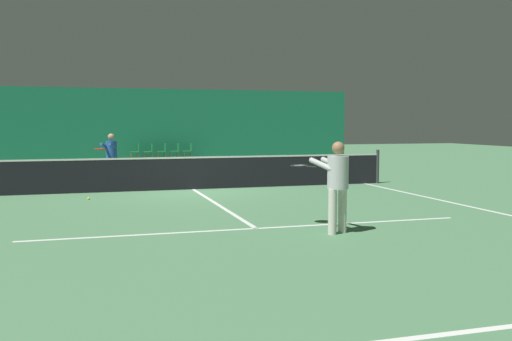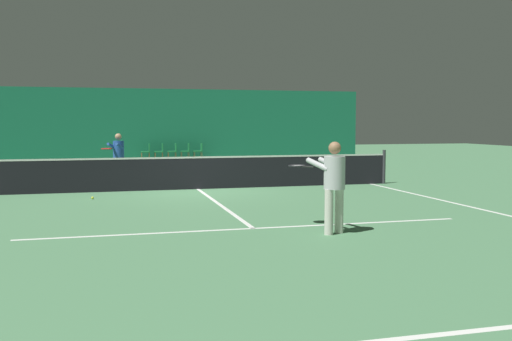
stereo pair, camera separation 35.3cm
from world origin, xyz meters
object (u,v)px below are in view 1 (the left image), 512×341
Objects in this scene: courtside_chair_4 at (189,150)px; courtside_chair_2 at (163,150)px; courtside_chair_3 at (176,150)px; player_near at (336,180)px; player_far at (111,153)px; courtside_chair_1 at (150,150)px; tennis_net at (193,172)px; courtside_chair_0 at (136,151)px; tennis_ball at (89,199)px.

courtside_chair_2 is at bearing -90.00° from courtside_chair_4.
courtside_chair_2 is at bearing -90.00° from courtside_chair_3.
player_near is 10.82m from player_far.
courtside_chair_4 is (4.43, 10.61, -0.43)m from player_far.
courtside_chair_1 and courtside_chair_3 have the same top height.
player_near is 1.91× the size of courtside_chair_1.
tennis_net reaches higher than courtside_chair_2.
courtside_chair_4 is at bearing -25.41° from player_near.
courtside_chair_0 and courtside_chair_2 have the same top height.
courtside_chair_0 and courtside_chair_4 have the same top height.
tennis_ball is (-3.81, -15.17, -0.45)m from courtside_chair_2.
tennis_net is 14.29× the size of courtside_chair_0.
player_far is 11.51m from courtside_chair_4.
tennis_ball is at bearing -9.13° from courtside_chair_0.
tennis_net reaches higher than courtside_chair_4.
player_far is at bearing -16.09° from courtside_chair_2.
courtside_chair_3 is at bearing 90.00° from courtside_chair_1.
player_near is at bearing -0.99° from courtside_chair_3.
courtside_chair_1 is 1.00× the size of courtside_chair_3.
tennis_net reaches higher than courtside_chair_0.
courtside_chair_1 is (-1.01, 20.88, -0.45)m from player_near.
tennis_net is at bearing 26.96° from tennis_ball.
courtside_chair_2 is 15.65m from tennis_ball.
tennis_ball is at bearing -11.63° from courtside_chair_1.
player_far reaches higher than courtside_chair_4.
courtside_chair_4 reaches higher than tennis_ball.
courtside_chair_2 and courtside_chair_4 have the same top height.
courtside_chair_4 is (2.26, 13.69, -0.03)m from tennis_net.
courtside_chair_1 is at bearing -90.00° from courtside_chair_2.
player_near is 1.91× the size of courtside_chair_0.
courtside_chair_3 is (1.37, 0.00, 0.00)m from courtside_chair_1.
tennis_net is 3.79m from player_far.
player_near reaches higher than courtside_chair_2.
courtside_chair_1 reaches higher than tennis_ball.
courtside_chair_3 is (2.06, 0.00, 0.00)m from courtside_chair_0.
player_near is 20.91m from courtside_chair_1.
player_far is 1.87× the size of courtside_chair_0.
tennis_ball is at bearing -153.04° from tennis_net.
tennis_net is 13.87m from courtside_chair_4.
tennis_net reaches higher than courtside_chair_1.
player_far is 1.87× the size of courtside_chair_2.
courtside_chair_4 is at bearing 90.00° from courtside_chair_2.
courtside_chair_4 is at bearing 80.63° from tennis_net.
courtside_chair_0 is 1.00× the size of courtside_chair_1.
player_near is 20.89m from courtside_chair_2.
courtside_chair_1 is 12.73× the size of tennis_ball.
player_near reaches higher than tennis_ball.
courtside_chair_2 is (0.89, 13.69, -0.03)m from tennis_net.
tennis_ball is at bearing -18.85° from courtside_chair_4.
courtside_chair_0 is at bearing -164.90° from player_far.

